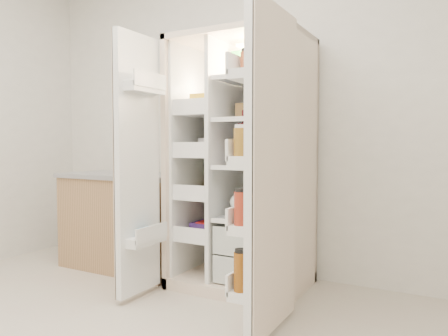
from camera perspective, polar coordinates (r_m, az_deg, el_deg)
The scene contains 5 objects.
wall_back at distance 3.52m, azimuth 2.43°, elevation 8.32°, with size 4.00×0.02×2.70m, color silver.
refrigerator at distance 3.12m, azimuth 3.06°, elevation -2.14°, with size 0.92×0.70×1.80m.
freezer_door at distance 2.88m, azimuth -11.50°, elevation 0.29°, with size 0.15×0.40×1.72m.
fridge_door at distance 2.28m, azimuth 6.01°, elevation -0.93°, with size 0.17×0.58×1.72m.
kitchen_counter at distance 3.68m, azimuth -12.88°, elevation -6.85°, with size 1.09×0.58×0.79m.
Camera 1 is at (1.57, -1.14, 1.03)m, focal length 34.00 mm.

